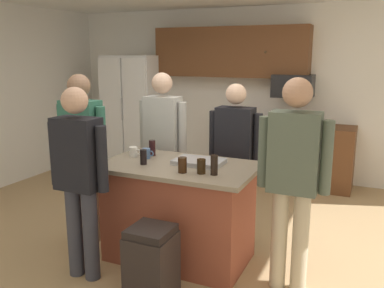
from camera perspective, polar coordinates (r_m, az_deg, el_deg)
The scene contains 21 objects.
floor at distance 4.36m, azimuth -1.67°, elevation -13.51°, with size 7.04×7.04×0.00m, color tan.
back_wall at distance 6.58m, azimuth 9.05°, elevation 6.98°, with size 6.40×0.10×2.60m, color white.
cabinet_run_upper at distance 6.48m, azimuth 5.27°, elevation 12.53°, with size 2.40×0.38×0.75m.
cabinet_run_lower at distance 6.28m, azimuth 13.29°, elevation -1.33°, with size 1.80×0.63×0.90m.
refrigerator at distance 7.05m, azimuth -7.91°, elevation 4.40°, with size 0.90×0.76×1.87m.
microwave_over_range at distance 6.14m, azimuth 13.79°, elevation 7.81°, with size 0.56×0.40×0.32m, color black.
kitchen_island at distance 3.89m, azimuth -1.84°, elevation -9.29°, with size 1.41×0.85×0.92m.
person_host_foreground at distance 4.55m, azimuth -4.04°, elevation 0.75°, with size 0.57×0.22×1.71m.
person_guest_left at distance 3.55m, azimuth -15.36°, elevation -3.71°, with size 0.57×0.22×1.65m.
person_elder_center at distance 3.32m, azimuth 13.82°, elevation -3.71°, with size 0.57×0.23×1.73m.
person_guest_by_door at distance 4.32m, azimuth 5.93°, elevation -0.81°, with size 0.57×0.22×1.61m.
person_guest_right at distance 4.27m, azimuth -14.90°, elevation -0.36°, with size 0.57×0.23×1.71m.
mug_ceramic_white at distance 4.05m, azimuth -8.07°, elevation -1.08°, with size 0.12×0.08×0.10m.
glass_short_whisky at distance 3.76m, azimuth -6.74°, elevation -1.79°, with size 0.06×0.06×0.14m.
glass_stout_tall at distance 4.07m, azimuth -5.51°, elevation -0.54°, with size 0.06×0.06×0.15m.
glass_dark_ale at distance 3.45m, azimuth 1.29°, elevation -3.11°, with size 0.07×0.07×0.12m.
glass_pilsner at distance 3.41m, azimuth 3.09°, elevation -2.92°, with size 0.06×0.06×0.17m.
tumbler_amber at distance 3.48m, azimuth -1.33°, elevation -2.92°, with size 0.08×0.08×0.13m.
mug_blue_stoneware at distance 3.97m, azimuth -6.31°, elevation -1.31°, with size 0.12×0.08×0.10m.
serving_tray at distance 3.76m, azimuth 0.98°, elevation -2.46°, with size 0.44×0.30×0.04m.
trash_bin at distance 3.35m, azimuth -5.61°, elevation -16.25°, with size 0.34×0.34×0.61m.
Camera 1 is at (1.72, -3.52, 1.91)m, focal length 38.60 mm.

